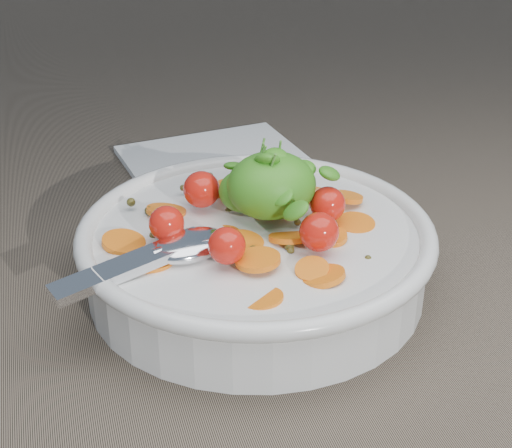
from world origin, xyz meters
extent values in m
plane|color=#6E604F|center=(0.00, 0.00, 0.00)|extent=(6.00, 6.00, 0.00)
cylinder|color=silver|center=(0.00, 0.02, 0.02)|extent=(0.24, 0.24, 0.05)
torus|color=silver|center=(0.00, 0.02, 0.05)|extent=(0.25, 0.25, 0.01)
cylinder|color=silver|center=(0.00, 0.02, 0.00)|extent=(0.12, 0.12, 0.01)
cylinder|color=brown|center=(0.00, 0.02, 0.02)|extent=(0.21, 0.21, 0.03)
cylinder|color=orange|center=(-0.09, 0.03, 0.05)|extent=(0.04, 0.04, 0.01)
cylinder|color=orange|center=(0.02, 0.05, 0.05)|extent=(0.03, 0.03, 0.01)
cylinder|color=orange|center=(-0.02, 0.00, 0.05)|extent=(0.03, 0.03, 0.01)
cylinder|color=orange|center=(0.04, 0.04, 0.04)|extent=(0.03, 0.03, 0.01)
cylinder|color=orange|center=(-0.02, -0.06, 0.04)|extent=(0.04, 0.04, 0.01)
cylinder|color=orange|center=(0.02, -0.04, 0.05)|extent=(0.03, 0.03, 0.01)
cylinder|color=orange|center=(0.00, 0.09, 0.04)|extent=(0.03, 0.03, 0.01)
cylinder|color=orange|center=(-0.08, 0.00, 0.05)|extent=(0.04, 0.04, 0.01)
cylinder|color=orange|center=(-0.02, 0.09, 0.04)|extent=(0.03, 0.03, 0.01)
cylinder|color=orange|center=(0.02, 0.00, 0.05)|extent=(0.04, 0.04, 0.02)
cylinder|color=orange|center=(-0.01, 0.05, 0.04)|extent=(0.03, 0.03, 0.01)
cylinder|color=orange|center=(0.00, 0.07, 0.05)|extent=(0.04, 0.04, 0.01)
cylinder|color=orange|center=(0.02, -0.05, 0.05)|extent=(0.03, 0.03, 0.01)
cylinder|color=orange|center=(0.07, 0.04, 0.05)|extent=(0.03, 0.03, 0.01)
cylinder|color=orange|center=(0.06, 0.05, 0.04)|extent=(0.04, 0.04, 0.01)
cylinder|color=orange|center=(-0.02, -0.03, 0.05)|extent=(0.04, 0.04, 0.01)
cylinder|color=orange|center=(-0.03, 0.02, 0.04)|extent=(0.04, 0.04, 0.01)
cylinder|color=orange|center=(0.04, -0.01, 0.05)|extent=(0.03, 0.03, 0.01)
cylinder|color=orange|center=(-0.06, 0.06, 0.05)|extent=(0.04, 0.04, 0.01)
cylinder|color=orange|center=(0.07, 0.01, 0.05)|extent=(0.03, 0.03, 0.01)
cylinder|color=orange|center=(0.05, 0.06, 0.05)|extent=(0.03, 0.03, 0.01)
cylinder|color=orange|center=(0.03, 0.07, 0.05)|extent=(0.04, 0.04, 0.01)
cylinder|color=orange|center=(-0.03, 0.02, 0.04)|extent=(0.03, 0.03, 0.01)
sphere|color=#443F16|center=(0.03, 0.10, 0.04)|extent=(0.01, 0.01, 0.01)
sphere|color=#443F16|center=(-0.01, -0.01, 0.05)|extent=(0.01, 0.01, 0.01)
sphere|color=#443F16|center=(-0.07, 0.07, 0.05)|extent=(0.01, 0.01, 0.01)
sphere|color=#443F16|center=(0.01, -0.01, 0.05)|extent=(0.01, 0.01, 0.01)
sphere|color=#443F16|center=(-0.04, 0.09, 0.05)|extent=(0.00, 0.00, 0.00)
sphere|color=#443F16|center=(-0.08, 0.07, 0.05)|extent=(0.01, 0.01, 0.01)
sphere|color=#443F16|center=(0.02, 0.02, 0.05)|extent=(0.00, 0.00, 0.00)
sphere|color=#443F16|center=(0.05, 0.06, 0.05)|extent=(0.00, 0.00, 0.00)
sphere|color=#443F16|center=(-0.07, 0.07, 0.04)|extent=(0.01, 0.01, 0.01)
sphere|color=#443F16|center=(-0.07, 0.03, 0.05)|extent=(0.01, 0.01, 0.01)
sphere|color=#443F16|center=(-0.04, 0.01, 0.05)|extent=(0.01, 0.01, 0.01)
sphere|color=#443F16|center=(-0.02, 0.11, 0.05)|extent=(0.01, 0.01, 0.01)
sphere|color=#443F16|center=(0.00, 0.09, 0.05)|extent=(0.01, 0.01, 0.01)
sphere|color=#443F16|center=(0.06, -0.03, 0.04)|extent=(0.00, 0.00, 0.00)
sphere|color=#443F16|center=(0.01, -0.01, 0.05)|extent=(0.01, 0.01, 0.01)
sphere|color=#443F16|center=(-0.01, 0.06, 0.04)|extent=(0.01, 0.01, 0.01)
sphere|color=#443F16|center=(-0.06, 0.00, 0.05)|extent=(0.01, 0.01, 0.01)
sphere|color=#443F16|center=(0.07, 0.05, 0.05)|extent=(0.01, 0.01, 0.01)
sphere|color=red|center=(0.05, 0.02, 0.06)|extent=(0.02, 0.02, 0.02)
sphere|color=red|center=(0.02, 0.06, 0.06)|extent=(0.02, 0.02, 0.02)
sphere|color=red|center=(-0.03, 0.06, 0.06)|extent=(0.03, 0.03, 0.03)
sphere|color=red|center=(-0.07, 0.02, 0.06)|extent=(0.02, 0.02, 0.02)
sphere|color=red|center=(-0.03, -0.02, 0.06)|extent=(0.02, 0.02, 0.02)
sphere|color=red|center=(0.03, -0.02, 0.06)|extent=(0.03, 0.03, 0.03)
ellipsoid|color=#429822|center=(0.01, 0.03, 0.07)|extent=(0.06, 0.05, 0.05)
ellipsoid|color=#429822|center=(-0.01, 0.04, 0.07)|extent=(0.04, 0.04, 0.03)
ellipsoid|color=#429822|center=(0.01, 0.03, 0.08)|extent=(0.02, 0.02, 0.02)
ellipsoid|color=#429822|center=(0.01, 0.03, 0.08)|extent=(0.03, 0.02, 0.01)
ellipsoid|color=#429822|center=(0.03, 0.04, 0.08)|extent=(0.02, 0.02, 0.02)
ellipsoid|color=#429822|center=(0.01, 0.03, 0.08)|extent=(0.02, 0.02, 0.01)
ellipsoid|color=#429822|center=(0.01, 0.03, 0.09)|extent=(0.03, 0.03, 0.02)
ellipsoid|color=#429822|center=(-0.01, 0.04, 0.08)|extent=(0.02, 0.02, 0.02)
ellipsoid|color=#429822|center=(0.01, 0.02, 0.08)|extent=(0.02, 0.02, 0.01)
ellipsoid|color=#429822|center=(0.00, 0.03, 0.09)|extent=(0.02, 0.02, 0.01)
ellipsoid|color=#429822|center=(0.00, 0.04, 0.07)|extent=(0.03, 0.03, 0.03)
ellipsoid|color=#429822|center=(0.01, -0.01, 0.07)|extent=(0.02, 0.02, 0.02)
ellipsoid|color=#429822|center=(0.00, 0.04, 0.08)|extent=(0.02, 0.02, 0.01)
ellipsoid|color=#429822|center=(0.02, 0.06, 0.08)|extent=(0.03, 0.02, 0.02)
ellipsoid|color=#429822|center=(0.03, 0.03, 0.08)|extent=(0.02, 0.02, 0.01)
ellipsoid|color=#429822|center=(-0.01, 0.06, 0.08)|extent=(0.02, 0.02, 0.01)
ellipsoid|color=#429822|center=(0.00, 0.03, 0.08)|extent=(0.03, 0.03, 0.02)
ellipsoid|color=#429822|center=(0.01, 0.03, 0.09)|extent=(0.02, 0.02, 0.01)
ellipsoid|color=#429822|center=(0.05, 0.02, 0.08)|extent=(0.02, 0.02, 0.02)
ellipsoid|color=#429822|center=(0.02, 0.03, 0.09)|extent=(0.03, 0.02, 0.02)
ellipsoid|color=#429822|center=(0.01, 0.02, 0.10)|extent=(0.02, 0.02, 0.02)
ellipsoid|color=#429822|center=(-0.01, 0.04, 0.08)|extent=(0.02, 0.02, 0.02)
ellipsoid|color=#429822|center=(0.01, 0.00, 0.08)|extent=(0.02, 0.02, 0.02)
ellipsoid|color=#429822|center=(0.01, 0.03, 0.09)|extent=(0.03, 0.03, 0.03)
ellipsoid|color=#429822|center=(0.00, 0.01, 0.08)|extent=(0.02, 0.02, 0.01)
cylinder|color=#4C8C33|center=(0.00, 0.02, 0.09)|extent=(0.01, 0.01, 0.04)
cylinder|color=#4C8C33|center=(0.02, 0.04, 0.09)|extent=(0.00, 0.01, 0.04)
cylinder|color=#4C8C33|center=(0.00, 0.04, 0.09)|extent=(0.01, 0.01, 0.04)
cylinder|color=#4C8C33|center=(0.00, 0.04, 0.09)|extent=(0.01, 0.00, 0.04)
cylinder|color=#4C8C33|center=(0.01, 0.04, 0.09)|extent=(0.01, 0.01, 0.04)
ellipsoid|color=silver|center=(-0.05, 0.00, 0.05)|extent=(0.06, 0.05, 0.02)
cube|color=silver|center=(-0.09, -0.01, 0.05)|extent=(0.11, 0.05, 0.02)
cylinder|color=silver|center=(-0.07, 0.00, 0.05)|extent=(0.02, 0.01, 0.01)
cube|color=white|center=(0.02, 0.23, 0.00)|extent=(0.18, 0.17, 0.01)
camera|label=1|loc=(-0.13, -0.44, 0.31)|focal=55.00mm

